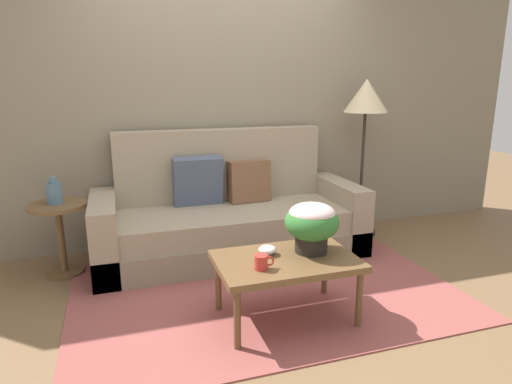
{
  "coord_description": "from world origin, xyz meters",
  "views": [
    {
      "loc": [
        -0.97,
        -2.74,
        1.5
      ],
      "look_at": [
        -0.01,
        0.22,
        0.71
      ],
      "focal_mm": 30.95,
      "sensor_mm": 36.0,
      "label": 1
    }
  ],
  "objects_px": {
    "potted_plant": "(312,222)",
    "table_vase": "(54,193)",
    "coffee_mug": "(262,262)",
    "snack_bowl": "(268,250)",
    "side_table": "(60,226)",
    "coffee_table": "(287,264)",
    "couch": "(229,218)",
    "floor_lamp": "(366,106)"
  },
  "relations": [
    {
      "from": "couch",
      "to": "snack_bowl",
      "type": "height_order",
      "value": "couch"
    },
    {
      "from": "coffee_table",
      "to": "coffee_mug",
      "type": "bearing_deg",
      "value": -151.33
    },
    {
      "from": "couch",
      "to": "coffee_table",
      "type": "height_order",
      "value": "couch"
    },
    {
      "from": "side_table",
      "to": "couch",
      "type": "bearing_deg",
      "value": 1.56
    },
    {
      "from": "couch",
      "to": "snack_bowl",
      "type": "distance_m",
      "value": 1.14
    },
    {
      "from": "couch",
      "to": "table_vase",
      "type": "bearing_deg",
      "value": -179.0
    },
    {
      "from": "potted_plant",
      "to": "table_vase",
      "type": "height_order",
      "value": "table_vase"
    },
    {
      "from": "potted_plant",
      "to": "floor_lamp",
      "type": "bearing_deg",
      "value": 48.44
    },
    {
      "from": "floor_lamp",
      "to": "potted_plant",
      "type": "bearing_deg",
      "value": -131.56
    },
    {
      "from": "floor_lamp",
      "to": "coffee_table",
      "type": "bearing_deg",
      "value": -134.85
    },
    {
      "from": "couch",
      "to": "potted_plant",
      "type": "bearing_deg",
      "value": -77.93
    },
    {
      "from": "side_table",
      "to": "snack_bowl",
      "type": "relative_size",
      "value": 5.0
    },
    {
      "from": "floor_lamp",
      "to": "potted_plant",
      "type": "distance_m",
      "value": 1.82
    },
    {
      "from": "side_table",
      "to": "table_vase",
      "type": "distance_m",
      "value": 0.27
    },
    {
      "from": "coffee_mug",
      "to": "table_vase",
      "type": "distance_m",
      "value": 1.81
    },
    {
      "from": "floor_lamp",
      "to": "couch",
      "type": "bearing_deg",
      "value": -175.71
    },
    {
      "from": "potted_plant",
      "to": "snack_bowl",
      "type": "xyz_separation_m",
      "value": [
        -0.29,
        0.04,
        -0.17
      ]
    },
    {
      "from": "couch",
      "to": "floor_lamp",
      "type": "bearing_deg",
      "value": 4.29
    },
    {
      "from": "coffee_table",
      "to": "table_vase",
      "type": "bearing_deg",
      "value": 140.35
    },
    {
      "from": "floor_lamp",
      "to": "coffee_mug",
      "type": "bearing_deg",
      "value": -136.67
    },
    {
      "from": "coffee_table",
      "to": "floor_lamp",
      "type": "bearing_deg",
      "value": 45.15
    },
    {
      "from": "side_table",
      "to": "coffee_mug",
      "type": "distance_m",
      "value": 1.78
    },
    {
      "from": "coffee_table",
      "to": "table_vase",
      "type": "height_order",
      "value": "table_vase"
    },
    {
      "from": "couch",
      "to": "table_vase",
      "type": "xyz_separation_m",
      "value": [
        -1.38,
        -0.02,
        0.35
      ]
    },
    {
      "from": "snack_bowl",
      "to": "table_vase",
      "type": "relative_size",
      "value": 0.55
    },
    {
      "from": "potted_plant",
      "to": "table_vase",
      "type": "distance_m",
      "value": 1.99
    },
    {
      "from": "coffee_mug",
      "to": "snack_bowl",
      "type": "distance_m",
      "value": 0.23
    },
    {
      "from": "potted_plant",
      "to": "couch",
      "type": "bearing_deg",
      "value": 102.07
    },
    {
      "from": "coffee_table",
      "to": "side_table",
      "type": "xyz_separation_m",
      "value": [
        -1.43,
        1.18,
        0.02
      ]
    },
    {
      "from": "coffee_table",
      "to": "snack_bowl",
      "type": "relative_size",
      "value": 7.58
    },
    {
      "from": "coffee_table",
      "to": "floor_lamp",
      "type": "relative_size",
      "value": 0.58
    },
    {
      "from": "snack_bowl",
      "to": "table_vase",
      "type": "distance_m",
      "value": 1.75
    },
    {
      "from": "potted_plant",
      "to": "table_vase",
      "type": "relative_size",
      "value": 1.64
    },
    {
      "from": "side_table",
      "to": "potted_plant",
      "type": "distance_m",
      "value": 1.99
    },
    {
      "from": "snack_bowl",
      "to": "side_table",
      "type": "bearing_deg",
      "value": 140.59
    },
    {
      "from": "couch",
      "to": "coffee_table",
      "type": "distance_m",
      "value": 1.22
    },
    {
      "from": "coffee_mug",
      "to": "table_vase",
      "type": "bearing_deg",
      "value": 133.43
    },
    {
      "from": "couch",
      "to": "snack_bowl",
      "type": "xyz_separation_m",
      "value": [
        -0.04,
        -1.13,
        0.13
      ]
    },
    {
      "from": "couch",
      "to": "floor_lamp",
      "type": "distance_m",
      "value": 1.68
    },
    {
      "from": "coffee_mug",
      "to": "table_vase",
      "type": "height_order",
      "value": "table_vase"
    },
    {
      "from": "couch",
      "to": "table_vase",
      "type": "height_order",
      "value": "couch"
    },
    {
      "from": "coffee_mug",
      "to": "snack_bowl",
      "type": "relative_size",
      "value": 1.05
    }
  ]
}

